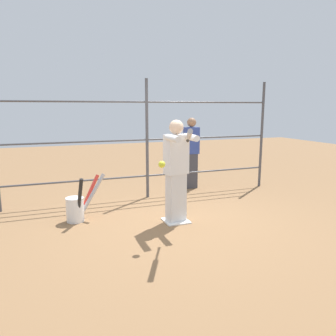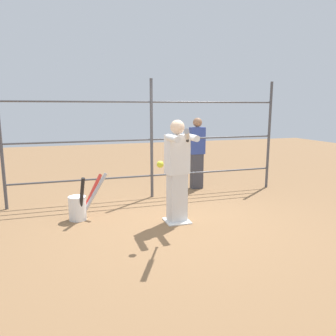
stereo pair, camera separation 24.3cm
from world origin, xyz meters
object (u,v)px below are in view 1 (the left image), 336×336
Objects in this scene: batter at (177,168)px; bat_bucket at (77,207)px; bystander_behind_fence at (191,152)px; baseball_bat_swinging at (189,135)px; softball_in_flight at (162,164)px.

batter is 1.78m from bat_bucket.
batter is 2.35m from bystander_behind_fence.
softball_in_flight is (0.31, -0.22, -0.41)m from baseball_bat_swinging.
batter reaches higher than softball_in_flight.
batter is at bearing -126.19° from softball_in_flight.
baseball_bat_swinging is at bearing 132.14° from bat_bucket.
baseball_bat_swinging is 1.01× the size of bat_bucket.
softball_in_flight is 0.12× the size of bat_bucket.
batter is 1.09m from baseball_bat_swinging.
bat_bucket is at bearing -47.86° from baseball_bat_swinging.
softball_in_flight is 0.06× the size of bystander_behind_fence.
batter is 0.85m from softball_in_flight.
batter is 2.17× the size of bat_bucket.
baseball_bat_swinging reaches higher than softball_in_flight.
bystander_behind_fence reaches higher than softball_in_flight.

